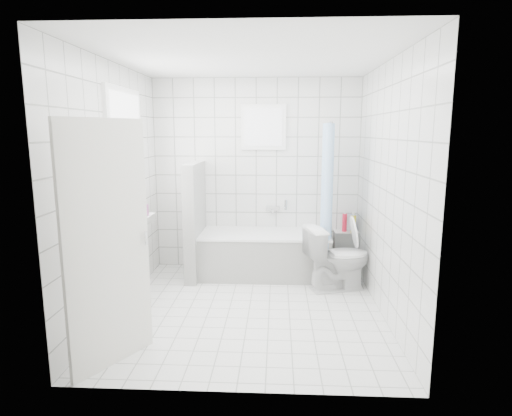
{
  "coord_description": "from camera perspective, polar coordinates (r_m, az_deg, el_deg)",
  "views": [
    {
      "loc": [
        0.29,
        -4.35,
        1.9
      ],
      "look_at": [
        0.06,
        0.35,
        1.05
      ],
      "focal_mm": 30.0,
      "sensor_mm": 36.0,
      "label": 1
    }
  ],
  "objects": [
    {
      "name": "ground",
      "position": [
        4.76,
        -0.9,
        -13.31
      ],
      "size": [
        3.0,
        3.0,
        0.0
      ],
      "primitive_type": "plane",
      "color": "white",
      "rests_on": "ground"
    },
    {
      "name": "ceiling",
      "position": [
        4.42,
        -1.0,
        19.35
      ],
      "size": [
        3.0,
        3.0,
        0.0
      ],
      "primitive_type": "plane",
      "rotation": [
        3.14,
        0.0,
        0.0
      ],
      "color": "white",
      "rests_on": "ground"
    },
    {
      "name": "wall_back",
      "position": [
        5.89,
        0.02,
        4.39
      ],
      "size": [
        2.8,
        0.02,
        2.6
      ],
      "primitive_type": "cube",
      "color": "white",
      "rests_on": "ground"
    },
    {
      "name": "wall_front",
      "position": [
        2.93,
        -2.9,
        -1.61
      ],
      "size": [
        2.8,
        0.02,
        2.6
      ],
      "primitive_type": "cube",
      "color": "white",
      "rests_on": "ground"
    },
    {
      "name": "wall_left",
      "position": [
        4.71,
        -18.23,
        2.4
      ],
      "size": [
        0.02,
        3.0,
        2.6
      ],
      "primitive_type": "cube",
      "color": "white",
      "rests_on": "ground"
    },
    {
      "name": "wall_right",
      "position": [
        4.53,
        17.02,
        2.17
      ],
      "size": [
        0.02,
        3.0,
        2.6
      ],
      "primitive_type": "cube",
      "color": "white",
      "rests_on": "ground"
    },
    {
      "name": "window_left",
      "position": [
        4.94,
        -16.69,
        6.33
      ],
      "size": [
        0.01,
        0.9,
        1.4
      ],
      "primitive_type": "cube",
      "color": "white",
      "rests_on": "wall_left"
    },
    {
      "name": "window_back",
      "position": [
        5.81,
        1.0,
        10.73
      ],
      "size": [
        0.5,
        0.01,
        0.5
      ],
      "primitive_type": "cube",
      "color": "white",
      "rests_on": "wall_back"
    },
    {
      "name": "window_sill",
      "position": [
        5.03,
        -15.78,
        -2.09
      ],
      "size": [
        0.18,
        1.02,
        0.08
      ],
      "primitive_type": "cube",
      "color": "white",
      "rests_on": "wall_left"
    },
    {
      "name": "door",
      "position": [
        3.6,
        -19.14,
        -4.84
      ],
      "size": [
        0.44,
        0.71,
        2.0
      ],
      "primitive_type": "cube",
      "rotation": [
        0.0,
        0.0,
        -0.53
      ],
      "color": "silver",
      "rests_on": "ground"
    },
    {
      "name": "bathtub",
      "position": [
        5.71,
        1.16,
        -6.14
      ],
      "size": [
        1.69,
        0.77,
        0.58
      ],
      "color": "white",
      "rests_on": "ground"
    },
    {
      "name": "partition_wall",
      "position": [
        5.65,
        -8.11,
        -1.61
      ],
      "size": [
        0.15,
        0.85,
        1.5
      ],
      "primitive_type": "cube",
      "color": "white",
      "rests_on": "ground"
    },
    {
      "name": "tiled_ledge",
      "position": [
        6.04,
        12.19,
        -5.61
      ],
      "size": [
        0.4,
        0.24,
        0.55
      ],
      "primitive_type": "cube",
      "color": "white",
      "rests_on": "ground"
    },
    {
      "name": "toilet",
      "position": [
        5.28,
        10.87,
        -6.53
      ],
      "size": [
        0.87,
        0.64,
        0.79
      ],
      "primitive_type": "imported",
      "rotation": [
        0.0,
        0.0,
        1.86
      ],
      "color": "white",
      "rests_on": "ground"
    },
    {
      "name": "curtain_rod",
      "position": [
        5.49,
        9.59,
        11.14
      ],
      "size": [
        0.02,
        0.8,
        0.02
      ],
      "primitive_type": "cylinder",
      "rotation": [
        1.57,
        0.0,
        0.0
      ],
      "color": "silver",
      "rests_on": "wall_back"
    },
    {
      "name": "shower_curtain",
      "position": [
        5.42,
        9.47,
        1.6
      ],
      "size": [
        0.14,
        0.48,
        1.78
      ],
      "primitive_type": null,
      "color": "#4D96E4",
      "rests_on": "curtain_rod"
    },
    {
      "name": "tub_faucet",
      "position": [
        5.91,
        2.24,
        -0.01
      ],
      "size": [
        0.18,
        0.06,
        0.06
      ],
      "primitive_type": "cube",
      "color": "silver",
      "rests_on": "wall_back"
    },
    {
      "name": "sill_bottles",
      "position": [
        4.92,
        -16.06,
        -0.23
      ],
      "size": [
        0.13,
        0.77,
        0.31
      ],
      "color": "#AE5797",
      "rests_on": "window_sill"
    },
    {
      "name": "ledge_bottles",
      "position": [
        5.93,
        12.44,
        -2.0
      ],
      "size": [
        0.18,
        0.18,
        0.25
      ],
      "color": "#F01C3B",
      "rests_on": "tiled_ledge"
    }
  ]
}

